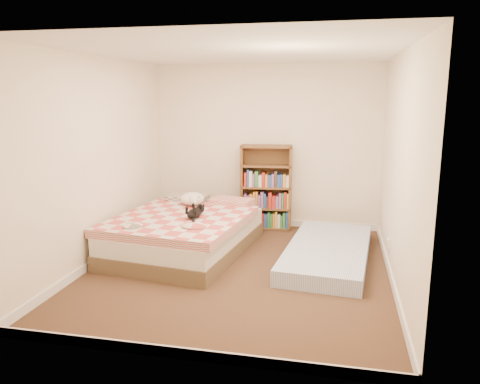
% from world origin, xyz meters
% --- Properties ---
extents(room, '(3.51, 4.01, 2.51)m').
position_xyz_m(room, '(0.00, 0.00, 1.20)').
color(room, '#402A1B').
rests_on(room, ground).
extents(bed, '(1.78, 2.31, 0.57)m').
position_xyz_m(bed, '(-0.82, 0.52, 0.26)').
color(bed, brown).
rests_on(bed, room).
extents(bookshelf, '(0.80, 0.32, 1.30)m').
position_xyz_m(bookshelf, '(0.04, 1.81, 0.50)').
color(bookshelf, '#503B1B').
rests_on(bookshelf, room).
extents(floor_mattress, '(1.16, 2.22, 0.19)m').
position_xyz_m(floor_mattress, '(1.03, 0.55, 0.10)').
color(floor_mattress, '#7E9AD2').
rests_on(floor_mattress, room).
extents(black_cat, '(0.22, 0.60, 0.14)m').
position_xyz_m(black_cat, '(-0.64, 0.35, 0.57)').
color(black_cat, black).
rests_on(black_cat, bed).
extents(white_dog, '(0.42, 0.45, 0.18)m').
position_xyz_m(white_dog, '(-0.88, 0.99, 0.60)').
color(white_dog, white).
rests_on(white_dog, bed).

